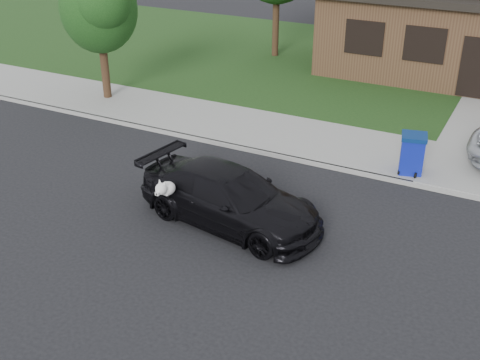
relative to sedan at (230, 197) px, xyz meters
The scene contains 7 objects.
ground 0.83m from the sedan, 146.01° to the left, with size 120.00×120.00×0.00m, color black.
sidewalk 5.33m from the sedan, 94.55° to the left, with size 60.00×3.00×0.12m, color gray.
curb 3.85m from the sedan, 96.35° to the left, with size 60.00×0.12×0.12m, color gray.
lawn 13.30m from the sedan, 91.81° to the left, with size 60.00×13.00×0.13m, color #193814.
sedan is the anchor object (origin of this frame).
recycling_bin 5.33m from the sedan, 54.29° to the left, with size 0.77×0.77×1.07m.
tree_2 9.84m from the sedan, 145.34° to the left, with size 2.73×2.60×4.59m.
Camera 1 is at (6.15, -10.80, 7.17)m, focal length 45.00 mm.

